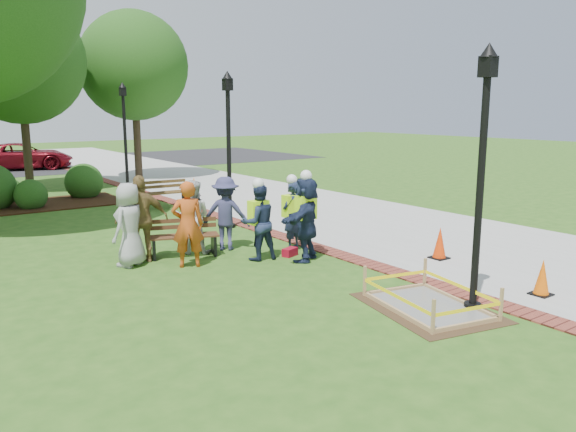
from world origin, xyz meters
TOP-DOWN VIEW (x-y plane):
  - ground at (0.00, 0.00)m, footprint 100.00×100.00m
  - sidewalk at (5.00, 10.00)m, footprint 6.00×60.00m
  - brick_edging at (1.75, 10.00)m, footprint 0.50×60.00m
  - mulch_bed at (-3.00, 12.00)m, footprint 7.00×3.00m
  - parking_lot at (0.00, 27.00)m, footprint 36.00×12.00m
  - wet_concrete_pad at (0.67, -2.55)m, footprint 2.14×2.60m
  - bench_near at (-1.16, 2.89)m, footprint 1.61×0.98m
  - bench_far at (1.07, 9.03)m, footprint 1.71×0.68m
  - cone_front at (2.79, -3.30)m, footprint 0.34×0.34m
  - cone_back at (3.29, -0.63)m, footprint 0.37×0.37m
  - cone_far at (3.01, 10.76)m, footprint 0.37×0.37m
  - toolbox at (0.78, 1.52)m, footprint 0.41×0.31m
  - lamp_near at (1.25, -3.00)m, footprint 0.28×0.28m
  - lamp_mid at (1.25, 5.00)m, footprint 0.28×0.28m
  - lamp_far at (1.25, 13.00)m, footprint 0.28×0.28m
  - tree_back at (-1.72, 15.95)m, footprint 4.98×4.98m
  - tree_right at (3.36, 17.28)m, footprint 4.96×4.96m
  - shrub_c at (-2.60, 11.42)m, footprint 1.06×1.06m
  - shrub_d at (-0.47, 12.81)m, footprint 1.38×1.38m
  - shrub_e at (-2.94, 13.33)m, footprint 0.93×0.93m
  - casual_person_a at (-2.40, 2.85)m, footprint 0.67×0.62m
  - casual_person_b at (-1.44, 2.06)m, footprint 0.68×0.57m
  - casual_person_c at (-0.86, 3.03)m, footprint 0.64×0.61m
  - casual_person_d at (-2.07, 3.00)m, footprint 0.69×0.56m
  - casual_person_e at (-0.08, 2.89)m, footprint 0.65×0.62m
  - hivis_worker_a at (0.86, 1.04)m, footprint 0.70×0.64m
  - hivis_worker_b at (1.17, 1.97)m, footprint 0.61×0.51m
  - hivis_worker_c at (0.05, 1.68)m, footprint 0.58×0.42m
  - parked_car_c at (-0.31, 24.80)m, footprint 3.15×5.15m

SIDE VIEW (x-z plane):
  - ground at x=0.00m, z-range 0.00..0.00m
  - shrub_c at x=-2.60m, z-range -0.53..0.53m
  - shrub_d at x=-0.47m, z-range -0.69..0.69m
  - shrub_e at x=-2.94m, z-range -0.47..0.47m
  - parked_car_c at x=-0.31m, z-range -0.78..0.78m
  - parking_lot at x=0.00m, z-range 0.00..0.01m
  - sidewalk at x=5.00m, z-range 0.00..0.02m
  - brick_edging at x=1.75m, z-range 0.00..0.03m
  - mulch_bed at x=-3.00m, z-range -0.01..0.04m
  - toolbox at x=0.78m, z-range 0.00..0.18m
  - wet_concrete_pad at x=0.67m, z-range -0.04..0.51m
  - bench_near at x=-1.16m, z-range -0.15..0.68m
  - bench_far at x=1.07m, z-range -0.16..0.74m
  - cone_front at x=2.79m, z-range -0.01..0.66m
  - cone_back at x=3.29m, z-range -0.01..0.71m
  - cone_far at x=3.01m, z-range -0.01..0.71m
  - casual_person_c at x=-0.86m, z-range 0.00..1.68m
  - casual_person_e at x=-0.08m, z-range 0.00..1.72m
  - casual_person_a at x=-2.40m, z-range 0.00..1.76m
  - hivis_worker_b at x=1.17m, z-range 0.00..1.78m
  - hivis_worker_c at x=0.05m, z-range 0.00..1.80m
  - casual_person_b at x=-1.44m, z-range 0.00..1.81m
  - casual_person_d at x=-2.07m, z-range 0.00..1.88m
  - hivis_worker_a at x=0.86m, z-range -0.01..1.97m
  - lamp_near at x=1.25m, z-range 0.35..4.61m
  - lamp_mid at x=1.25m, z-range 0.35..4.61m
  - lamp_far at x=1.25m, z-range 0.35..4.61m
  - tree_back at x=-1.72m, z-range 1.31..8.94m
  - tree_right at x=3.36m, z-range 1.34..9.02m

